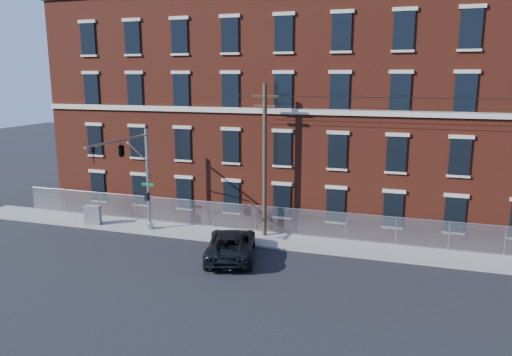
{
  "coord_description": "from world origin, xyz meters",
  "views": [
    {
      "loc": [
        10.96,
        -24.31,
        10.55
      ],
      "look_at": [
        1.92,
        4.0,
        4.34
      ],
      "focal_mm": 34.24,
      "sensor_mm": 36.0,
      "label": 1
    }
  ],
  "objects": [
    {
      "name": "traffic_signal_mast",
      "position": [
        -6.0,
        2.18,
        5.39
      ],
      "size": [
        0.9,
        6.75,
        7.0
      ],
      "color": "#9EA0A5",
      "rests_on": "ground"
    },
    {
      "name": "chain_link_fence",
      "position": [
        12.0,
        6.3,
        1.06
      ],
      "size": [
        59.06,
        0.06,
        1.85
      ],
      "color": "#A5A8AD",
      "rests_on": "ground"
    },
    {
      "name": "utility_pole_near",
      "position": [
        2.0,
        5.6,
        5.34
      ],
      "size": [
        1.8,
        0.28,
        10.0
      ],
      "color": "#402C20",
      "rests_on": "ground"
    },
    {
      "name": "ground",
      "position": [
        0.0,
        0.0,
        0.0
      ],
      "size": [
        140.0,
        140.0,
        0.0
      ],
      "primitive_type": "plane",
      "color": "black",
      "rests_on": "ground"
    },
    {
      "name": "utility_cabinet",
      "position": [
        -10.44,
        4.2,
        0.81
      ],
      "size": [
        1.21,
        0.84,
        1.38
      ],
      "primitive_type": "cube",
      "rotation": [
        0.0,
        0.0,
        0.28
      ],
      "color": "gray",
      "rests_on": "sidewalk"
    },
    {
      "name": "pickup_truck",
      "position": [
        1.2,
        1.39,
        0.82
      ],
      "size": [
        4.22,
        6.4,
        1.63
      ],
      "primitive_type": "imported",
      "rotation": [
        0.0,
        0.0,
        3.42
      ],
      "color": "black",
      "rests_on": "ground"
    },
    {
      "name": "sidewalk",
      "position": [
        12.0,
        5.0,
        0.06
      ],
      "size": [
        65.0,
        3.0,
        0.12
      ],
      "primitive_type": "cube",
      "color": "gray",
      "rests_on": "ground"
    },
    {
      "name": "mill_building",
      "position": [
        12.0,
        13.93,
        8.15
      ],
      "size": [
        55.3,
        14.32,
        16.3
      ],
      "color": "#612213",
      "rests_on": "ground"
    }
  ]
}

